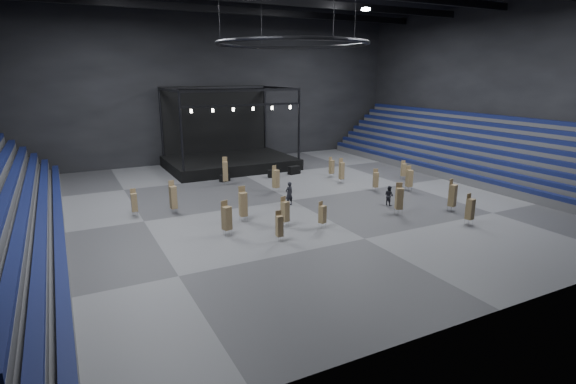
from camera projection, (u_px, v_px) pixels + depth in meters
name	position (u px, v px, depth m)	size (l,w,h in m)	color
floor	(292.00, 200.00, 39.05)	(50.00, 50.00, 0.00)	#525255
wall_back	(212.00, 88.00, 54.78)	(50.00, 0.20, 18.00)	black
wall_front	(526.00, 116.00, 18.68)	(50.00, 0.20, 18.00)	black
wall_right	(500.00, 90.00, 47.77)	(0.20, 42.00, 18.00)	black
bleachers_right	(479.00, 159.00, 48.73)	(7.20, 40.00, 6.40)	#464548
stage	(228.00, 155.00, 52.63)	(14.00, 10.00, 9.20)	black
truss_ring	(292.00, 43.00, 35.70)	(12.30, 12.30, 5.15)	black
flight_case_left	(225.00, 178.00, 45.81)	(1.05, 0.53, 0.70)	black
flight_case_mid	(274.00, 174.00, 47.55)	(1.21, 0.61, 0.81)	black
flight_case_right	(294.00, 170.00, 49.09)	(1.32, 0.66, 0.88)	black
chair_stack_0	(173.00, 197.00, 35.18)	(0.55, 0.55, 2.63)	silver
chair_stack_1	(276.00, 178.00, 41.49)	(0.66, 0.66, 2.50)	silver
chair_stack_2	(403.00, 170.00, 46.48)	(0.55, 0.55, 1.97)	silver
chair_stack_3	(342.00, 170.00, 45.10)	(0.47, 0.47, 2.48)	silver
chair_stack_4	(399.00, 198.00, 34.94)	(0.69, 0.69, 2.51)	silver
chair_stack_5	(322.00, 214.00, 31.95)	(0.56, 0.56, 1.93)	silver
chair_stack_6	(225.00, 171.00, 44.15)	(0.61, 0.61, 2.78)	silver
chair_stack_7	(409.00, 178.00, 41.88)	(0.59, 0.59, 2.39)	silver
chair_stack_8	(470.00, 208.00, 32.57)	(0.56, 0.56, 2.31)	silver
chair_stack_9	(279.00, 226.00, 29.35)	(0.42, 0.42, 2.07)	silver
chair_stack_10	(453.00, 195.00, 35.70)	(0.64, 0.64, 2.62)	silver
chair_stack_11	(227.00, 217.00, 30.30)	(0.67, 0.67, 2.45)	silver
chair_stack_12	(376.00, 179.00, 41.89)	(0.59, 0.59, 2.11)	silver
chair_stack_13	(331.00, 167.00, 47.61)	(0.53, 0.53, 2.14)	silver
chair_stack_14	(243.00, 204.00, 33.15)	(0.57, 0.57, 2.69)	silver
chair_stack_15	(285.00, 211.00, 32.12)	(0.60, 0.60, 2.22)	silver
chair_stack_16	(134.00, 202.00, 34.57)	(0.45, 0.45, 2.15)	silver
man_center	(289.00, 194.00, 37.35)	(0.73, 0.48, 2.01)	black
crew_member	(389.00, 196.00, 37.47)	(0.80, 0.63, 1.66)	black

